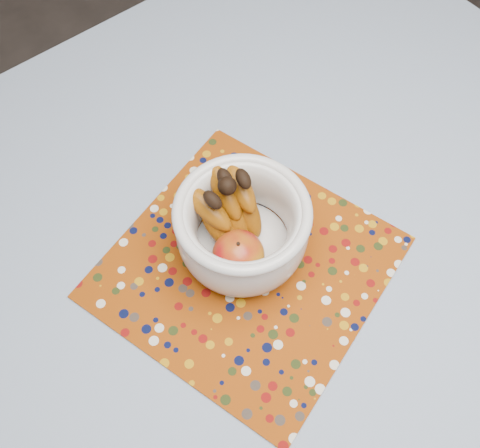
% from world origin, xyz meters
% --- Properties ---
extents(table, '(1.20, 1.20, 0.75)m').
position_xyz_m(table, '(0.00, 0.00, 0.67)').
color(table, brown).
rests_on(table, ground).
extents(tablecloth, '(1.32, 1.32, 0.01)m').
position_xyz_m(tablecloth, '(0.00, 0.00, 0.76)').
color(tablecloth, slate).
rests_on(tablecloth, table).
extents(placemat, '(0.46, 0.46, 0.00)m').
position_xyz_m(placemat, '(-0.06, 0.08, 0.76)').
color(placemat, '#7F3306').
rests_on(placemat, tablecloth).
extents(fruit_bowl, '(0.19, 0.20, 0.14)m').
position_xyz_m(fruit_bowl, '(-0.04, 0.11, 0.83)').
color(fruit_bowl, silver).
rests_on(fruit_bowl, placemat).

